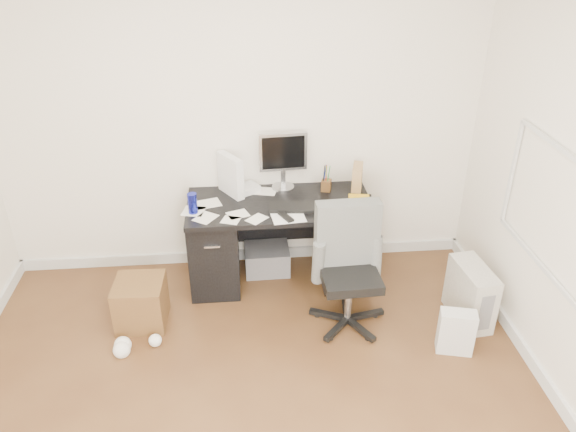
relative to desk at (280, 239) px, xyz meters
name	(u,v)px	position (x,y,z in m)	size (l,w,h in m)	color
room_shell	(249,194)	(-0.27, -1.62, 1.26)	(4.02, 4.02, 2.71)	silver
desk	(280,239)	(0.00, 0.00, 0.00)	(1.50, 0.70, 0.75)	black
loose_papers	(255,206)	(-0.20, -0.05, 0.35)	(1.10, 0.60, 0.00)	white
lcd_monitor	(283,161)	(0.05, 0.26, 0.60)	(0.40, 0.23, 0.51)	#ADAEB2
keyboard	(301,207)	(0.16, -0.12, 0.36)	(0.50, 0.17, 0.03)	black
computer_mouse	(339,205)	(0.47, -0.13, 0.38)	(0.05, 0.05, 0.05)	#ADAEB2
travel_mug	(192,203)	(-0.69, -0.11, 0.43)	(0.07, 0.07, 0.17)	#151C94
white_binder	(231,175)	(-0.39, 0.19, 0.52)	(0.14, 0.30, 0.34)	silver
magazine_file	(357,179)	(0.66, 0.13, 0.47)	(0.10, 0.21, 0.24)	#A3844F
pen_cup	(326,178)	(0.41, 0.18, 0.47)	(0.10, 0.10, 0.23)	#553718
yellow_book	(360,203)	(0.65, -0.10, 0.37)	(0.18, 0.23, 0.04)	gold
paper_remote	(288,217)	(0.05, -0.26, 0.36)	(0.25, 0.20, 0.02)	white
office_chair	(350,271)	(0.48, -0.65, 0.09)	(0.56, 0.56, 0.98)	#4F514F
pc_tower	(471,294)	(1.43, -0.67, -0.16)	(0.21, 0.47, 0.47)	#A5A195
shopping_bag	(456,332)	(1.20, -1.03, -0.23)	(0.25, 0.18, 0.35)	silver
wicker_basket	(141,303)	(-1.12, -0.49, -0.21)	(0.37, 0.37, 0.37)	#4E3617
desk_printer	(267,259)	(-0.10, 0.14, -0.29)	(0.39, 0.32, 0.23)	slate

